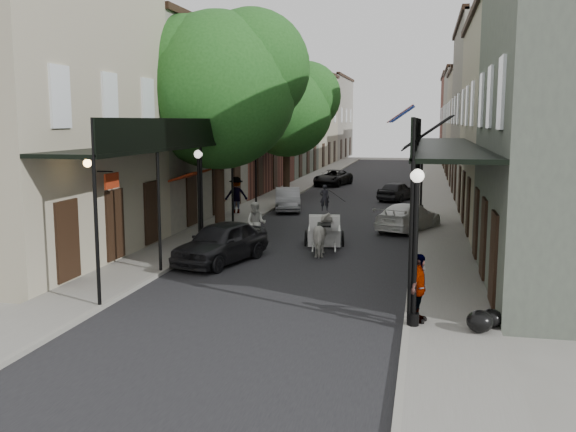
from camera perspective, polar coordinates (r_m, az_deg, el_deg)
The scene contains 24 objects.
ground at distance 18.14m, azimuth -2.00°, elevation -7.26°, with size 140.00×140.00×0.00m, color gray.
road at distance 37.50m, azimuth 5.45°, elevation 0.91°, with size 8.00×90.00×0.01m, color black.
sidewalk_left at distance 38.38m, azimuth -1.99°, elevation 1.20°, with size 2.20×90.00×0.12m, color gray.
sidewalk_right at distance 37.26m, azimuth 13.11°, elevation 0.76°, with size 2.20×90.00×0.12m, color gray.
building_row_left at distance 48.66m, azimuth -3.29°, elevation 8.85°, with size 5.00×80.00×10.50m, color #9E987E.
building_row_right at distance 47.13m, azimuth 17.56°, elevation 8.49°, with size 5.00×80.00×10.50m, color gray.
gallery_left at distance 25.58m, azimuth -8.71°, elevation 6.44°, with size 2.20×18.05×4.88m.
gallery_right at distance 23.93m, azimuth 13.41°, elevation 6.17°, with size 2.20×18.05×4.88m.
tree_near at distance 28.44m, azimuth -5.36°, elevation 11.60°, with size 7.31×6.80×9.63m.
tree_far at distance 41.99m, azimuth 0.39°, elevation 9.73°, with size 6.45×6.00×8.61m.
lamppost_right_near at distance 15.21m, azimuth 11.25°, elevation -2.57°, with size 0.32×0.32×3.71m.
lamppost_left at distance 24.58m, azimuth -7.91°, elevation 1.69°, with size 0.32×0.32×3.71m.
lamppost_right_far at distance 35.05m, azimuth 11.79°, elevation 3.60°, with size 0.32×0.32×3.71m.
horse at distance 23.58m, azimuth 3.22°, elevation -1.73°, with size 0.80×1.77×1.49m, color silver.
carriage at distance 25.83m, azimuth 3.26°, elevation -0.33°, with size 1.72×2.36×2.50m.
pedestrian_walking at distance 25.63m, azimuth -2.86°, elevation -0.65°, with size 0.83×0.65×1.72m, color beige.
pedestrian_sidewalk_left at distance 33.61m, azimuth -4.63°, elevation 1.87°, with size 1.23×0.71×1.90m, color gray.
pedestrian_sidewalk_right at distance 15.75m, azimuth 11.52°, elevation -6.29°, with size 0.97×0.41×1.66m, color gray.
car_left_near at distance 22.44m, azimuth -5.97°, elevation -2.34°, with size 1.72×4.27×1.45m, color black.
car_left_mid at distance 35.28m, azimuth -0.04°, elevation 1.49°, with size 1.33×3.82×1.26m, color gray.
car_left_far at distance 49.19m, azimuth 4.02°, elevation 3.42°, with size 1.99×4.31×1.20m, color black.
car_right_near at distance 29.36m, azimuth 10.65°, elevation -0.09°, with size 1.74×4.29×1.24m, color silver.
car_right_far at distance 40.29m, azimuth 9.65°, elevation 2.21°, with size 1.43×3.56×1.21m, color black.
trash_bags at distance 15.65m, azimuth 17.06°, elevation -8.84°, with size 0.87×1.02×0.52m.
Camera 1 is at (4.27, -16.93, 4.92)m, focal length 40.00 mm.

